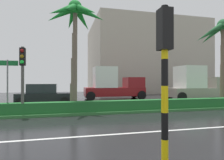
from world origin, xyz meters
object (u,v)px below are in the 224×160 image
object	(u,v)px
traffic_signal_median_right	(23,68)
street_name_sign	(7,79)
box_truck_following	(198,85)
box_truck_lead	(114,85)
palm_tree_centre	(223,37)
traffic_signal_foreground	(164,56)
palm_tree_centre_left	(75,21)
car_in_traffic_third	(44,95)

from	to	relation	value
traffic_signal_median_right	street_name_sign	distance (m)	1.16
traffic_signal_median_right	box_truck_following	xyz separation A→B (m)	(15.43, 5.62, -1.15)
street_name_sign	box_truck_lead	bearing A→B (deg)	45.30
palm_tree_centre	box_truck_lead	xyz separation A→B (m)	(-7.30, 7.19, -4.00)
street_name_sign	traffic_signal_median_right	bearing A→B (deg)	-27.94
traffic_signal_median_right	traffic_signal_foreground	xyz separation A→B (m)	(4.54, -7.19, -0.13)
palm_tree_centre_left	palm_tree_centre	distance (m)	11.75
traffic_signal_foreground	box_truck_following	bearing A→B (deg)	-130.35
car_in_traffic_third	box_truck_following	xyz separation A→B (m)	(14.93, 0.08, 0.72)
street_name_sign	box_truck_lead	size ratio (longest dim) A/B	0.47
traffic_signal_foreground	box_truck_lead	world-z (taller)	traffic_signal_foreground
palm_tree_centre	car_in_traffic_third	world-z (taller)	palm_tree_centre
palm_tree_centre	box_truck_following	distance (m)	5.78
street_name_sign	box_truck_following	size ratio (longest dim) A/B	0.47
traffic_signal_foreground	box_truck_following	world-z (taller)	traffic_signal_foreground
traffic_signal_foreground	traffic_signal_median_right	bearing A→B (deg)	-57.72
car_in_traffic_third	box_truck_lead	distance (m)	7.56
palm_tree_centre_left	box_truck_lead	distance (m)	9.54
traffic_signal_median_right	box_truck_following	distance (m)	16.46
palm_tree_centre	traffic_signal_median_right	bearing A→B (deg)	-173.99
street_name_sign	car_in_traffic_third	world-z (taller)	street_name_sign
traffic_signal_median_right	car_in_traffic_third	bearing A→B (deg)	84.89
car_in_traffic_third	palm_tree_centre	bearing A→B (deg)	-15.83
palm_tree_centre_left	box_truck_following	world-z (taller)	palm_tree_centre_left
car_in_traffic_third	box_truck_following	distance (m)	14.95
street_name_sign	car_in_traffic_third	bearing A→B (deg)	74.96
palm_tree_centre_left	car_in_traffic_third	distance (m)	6.92
palm_tree_centre_left	box_truck_following	xyz separation A→B (m)	(12.56, 4.12, -4.37)
street_name_sign	traffic_signal_foreground	size ratio (longest dim) A/B	0.81
street_name_sign	traffic_signal_foreground	bearing A→B (deg)	-54.73
box_truck_lead	traffic_signal_median_right	bearing A→B (deg)	-129.96
box_truck_following	box_truck_lead	bearing A→B (deg)	159.06
palm_tree_centre	traffic_signal_median_right	distance (m)	14.97
box_truck_following	traffic_signal_foreground	bearing A→B (deg)	-130.35
palm_tree_centre_left	car_in_traffic_third	world-z (taller)	palm_tree_centre_left
box_truck_following	car_in_traffic_third	bearing A→B (deg)	-179.69
box_truck_following	street_name_sign	bearing A→B (deg)	-162.43
box_truck_lead	box_truck_following	xyz separation A→B (m)	(8.12, -3.11, 0.00)
box_truck_lead	box_truck_following	world-z (taller)	same
street_name_sign	box_truck_lead	xyz separation A→B (m)	(8.18, 8.27, -0.53)
traffic_signal_median_right	box_truck_lead	distance (m)	11.44
palm_tree_centre	traffic_signal_median_right	size ratio (longest dim) A/B	1.84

